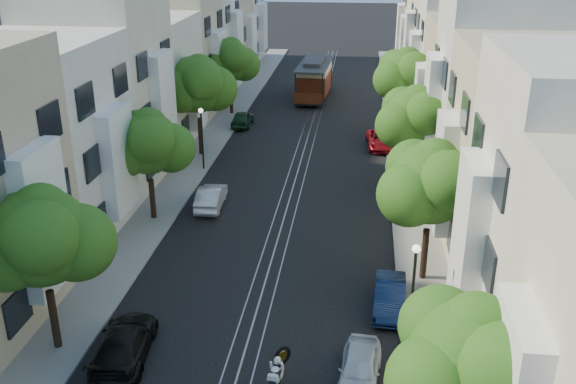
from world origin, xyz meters
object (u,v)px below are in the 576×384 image
(parked_car_e_mid, at_px, (390,296))
(lamp_west, at_px, (202,129))
(tree_e_b, at_px, (432,185))
(parked_car_w_far, at_px, (242,119))
(tree_w_a, at_px, (42,239))
(parked_car_w_mid, at_px, (211,197))
(tree_w_b, at_px, (149,144))
(cable_car, at_px, (315,77))
(sportbike_rider, at_px, (277,374))
(parked_car_w_near, at_px, (124,344))
(tree_e_d, at_px, (406,75))
(parked_car_e_far, at_px, (381,140))
(lamp_east, at_px, (414,279))
(tree_w_d, at_px, (231,62))
(tree_w_c, at_px, (199,85))
(tree_e_a, at_px, (472,363))
(tree_e_c, at_px, (415,119))
(parked_car_e_near, at_px, (360,369))

(parked_car_e_mid, bearing_deg, lamp_west, 130.24)
(tree_e_b, height_order, parked_car_w_far, tree_e_b)
(tree_w_a, distance_m, parked_car_w_far, 30.81)
(tree_w_a, distance_m, parked_car_e_mid, 14.08)
(lamp_west, relative_size, parked_car_w_mid, 1.08)
(tree_w_b, bearing_deg, parked_car_e_mid, -31.01)
(tree_w_b, distance_m, cable_car, 29.60)
(tree_e_b, height_order, sportbike_rider, tree_e_b)
(tree_w_a, bearing_deg, parked_car_w_near, -5.98)
(tree_e_d, height_order, parked_car_e_far, tree_e_d)
(lamp_east, distance_m, lamp_west, 21.97)
(tree_w_d, relative_size, parked_car_w_mid, 1.70)
(cable_car, distance_m, parked_car_w_mid, 26.99)
(tree_w_a, xyz_separation_m, parked_car_e_mid, (12.74, 4.34, -4.12))
(tree_w_b, relative_size, parked_car_e_far, 1.48)
(tree_w_c, distance_m, parked_car_e_mid, 23.03)
(parked_car_w_near, bearing_deg, tree_w_a, -12.15)
(tree_e_a, height_order, lamp_west, tree_e_a)
(tree_e_c, distance_m, parked_car_e_mid, 14.32)
(tree_w_d, distance_m, parked_car_e_near, 36.74)
(tree_e_d, distance_m, parked_car_e_near, 30.10)
(parked_car_e_mid, xyz_separation_m, parked_car_w_far, (-11.20, 26.15, 0.02))
(tree_e_b, bearing_deg, tree_e_d, 90.00)
(tree_e_c, xyz_separation_m, cable_car, (-7.76, 22.75, -2.60))
(tree_e_c, relative_size, parked_car_e_near, 1.82)
(tree_w_d, bearing_deg, parked_car_e_near, -71.58)
(tree_e_a, bearing_deg, lamp_east, 97.79)
(parked_car_e_far, height_order, parked_car_w_mid, parked_car_w_mid)
(parked_car_w_near, height_order, parked_car_w_far, parked_car_w_near)
(sportbike_rider, bearing_deg, tree_e_b, 65.62)
(parked_car_e_near, bearing_deg, tree_w_a, -178.72)
(cable_car, bearing_deg, lamp_west, -102.74)
(lamp_west, bearing_deg, tree_e_b, -43.85)
(tree_w_a, height_order, parked_car_w_far, tree_w_a)
(tree_w_d, xyz_separation_m, lamp_west, (0.84, -13.98, -1.75))
(parked_car_e_mid, height_order, parked_car_w_mid, parked_car_w_mid)
(tree_w_a, bearing_deg, parked_car_w_far, 87.11)
(parked_car_e_far, bearing_deg, tree_e_b, -89.49)
(tree_w_a, xyz_separation_m, sportbike_rider, (8.69, -1.59, -3.89))
(tree_w_a, xyz_separation_m, parked_car_w_far, (1.54, 30.50, -4.10))
(parked_car_w_near, distance_m, parked_car_w_far, 30.81)
(lamp_east, relative_size, sportbike_rider, 2.19)
(sportbike_rider, bearing_deg, parked_car_w_far, 111.80)
(parked_car_e_far, bearing_deg, parked_car_e_near, -96.97)
(lamp_east, xyz_separation_m, parked_car_e_far, (-0.70, 24.23, -2.26))
(tree_e_d, distance_m, lamp_west, 16.39)
(tree_w_a, relative_size, cable_car, 0.75)
(tree_w_d, height_order, parked_car_e_mid, tree_w_d)
(tree_e_b, xyz_separation_m, tree_w_a, (-14.40, -7.00, 0.00))
(tree_w_b, xyz_separation_m, parked_car_e_mid, (12.74, -7.66, -3.79))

